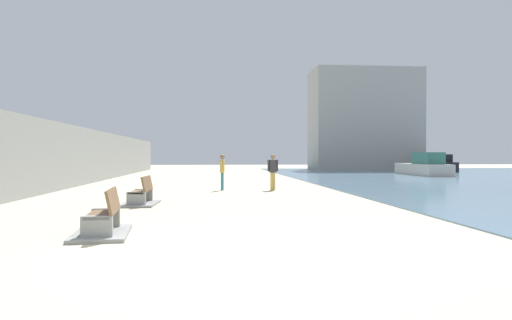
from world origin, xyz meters
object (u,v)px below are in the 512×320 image
bench_far (141,198)px  person_standing (222,169)px  bench_near (103,224)px  person_walking (273,169)px  boat_outer (424,167)px  boat_distant (438,165)px

bench_far → person_standing: size_ratio=1.24×
bench_far → person_standing: (2.90, 6.60, 0.78)m
bench_far → bench_near: bearing=-89.0°
person_walking → boat_outer: boat_outer is taller
person_standing → boat_distant: (22.66, 24.65, -0.31)m
bench_far → person_walking: size_ratio=1.24×
person_standing → boat_distant: 33.49m
person_standing → boat_distant: size_ratio=0.26×
bench_near → boat_outer: size_ratio=0.28×
bench_near → person_standing: person_standing is taller
person_walking → person_standing: size_ratio=1.00×
bench_near → bench_far: 6.33m
bench_far → boat_outer: 29.79m
person_walking → boat_distant: boat_distant is taller
bench_near → boat_distant: bearing=55.9°
bench_far → boat_distant: 40.38m
bench_near → boat_outer: 34.70m
bench_far → person_walking: (5.32, 6.45, 0.78)m
bench_near → person_standing: bearing=77.8°
person_standing → bench_near: bearing=-102.2°
boat_distant → bench_far: bearing=-129.3°
boat_distant → boat_outer: 10.71m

